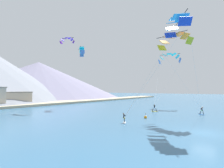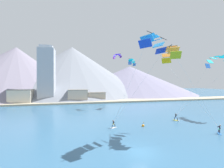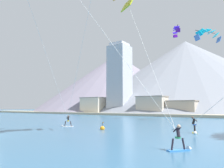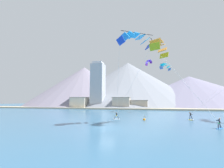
{
  "view_description": "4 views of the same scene",
  "coord_description": "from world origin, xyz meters",
  "px_view_note": "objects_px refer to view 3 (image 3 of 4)",
  "views": [
    {
      "loc": [
        -24.14,
        -4.46,
        5.33
      ],
      "look_at": [
        2.54,
        16.32,
        6.38
      ],
      "focal_mm": 28.0,
      "sensor_mm": 36.0,
      "label": 1
    },
    {
      "loc": [
        -8.37,
        -18.31,
        9.16
      ],
      "look_at": [
        -0.34,
        14.83,
        8.92
      ],
      "focal_mm": 24.0,
      "sensor_mm": 36.0,
      "label": 2
    },
    {
      "loc": [
        21.32,
        -10.42,
        2.71
      ],
      "look_at": [
        2.63,
        16.66,
        6.16
      ],
      "focal_mm": 35.0,
      "sensor_mm": 36.0,
      "label": 3
    },
    {
      "loc": [
        6.58,
        -23.34,
        4.2
      ],
      "look_at": [
        -2.11,
        11.6,
        8.27
      ],
      "focal_mm": 24.0,
      "sensor_mm": 36.0,
      "label": 4
    }
  ],
  "objects_px": {
    "kitesurfer_near_trail": "(66,123)",
    "race_marker_buoy": "(102,128)",
    "kitesurfer_mid_center": "(194,128)",
    "parafoil_kite_distant_high_outer": "(176,30)",
    "kitesurfer_near_lead": "(181,143)",
    "parafoil_kite_distant_low_drift": "(207,34)"
  },
  "relations": [
    {
      "from": "parafoil_kite_distant_high_outer",
      "to": "race_marker_buoy",
      "type": "distance_m",
      "value": 31.5
    },
    {
      "from": "race_marker_buoy",
      "to": "kitesurfer_mid_center",
      "type": "bearing_deg",
      "value": 14.04
    },
    {
      "from": "kitesurfer_near_trail",
      "to": "race_marker_buoy",
      "type": "height_order",
      "value": "kitesurfer_near_trail"
    },
    {
      "from": "kitesurfer_near_lead",
      "to": "race_marker_buoy",
      "type": "relative_size",
      "value": 1.67
    },
    {
      "from": "parafoil_kite_distant_high_outer",
      "to": "kitesurfer_near_trail",
      "type": "bearing_deg",
      "value": -107.54
    },
    {
      "from": "kitesurfer_near_lead",
      "to": "parafoil_kite_distant_high_outer",
      "type": "distance_m",
      "value": 38.66
    },
    {
      "from": "kitesurfer_near_trail",
      "to": "race_marker_buoy",
      "type": "xyz_separation_m",
      "value": [
        6.51,
        -0.38,
        -0.28
      ]
    },
    {
      "from": "parafoil_kite_distant_low_drift",
      "to": "race_marker_buoy",
      "type": "distance_m",
      "value": 31.9
    },
    {
      "from": "kitesurfer_mid_center",
      "to": "parafoil_kite_distant_high_outer",
      "type": "xyz_separation_m",
      "value": [
        -8.74,
        22.43,
        18.82
      ]
    },
    {
      "from": "kitesurfer_mid_center",
      "to": "race_marker_buoy",
      "type": "xyz_separation_m",
      "value": [
        -9.99,
        -2.5,
        -0.41
      ]
    },
    {
      "from": "parafoil_kite_distant_low_drift",
      "to": "race_marker_buoy",
      "type": "relative_size",
      "value": 5.14
    },
    {
      "from": "parafoil_kite_distant_high_outer",
      "to": "parafoil_kite_distant_low_drift",
      "type": "bearing_deg",
      "value": 7.18
    },
    {
      "from": "kitesurfer_near_lead",
      "to": "parafoil_kite_distant_low_drift",
      "type": "distance_m",
      "value": 37.27
    },
    {
      "from": "kitesurfer_near_lead",
      "to": "kitesurfer_mid_center",
      "type": "distance_m",
      "value": 9.8
    },
    {
      "from": "kitesurfer_mid_center",
      "to": "parafoil_kite_distant_high_outer",
      "type": "relative_size",
      "value": 0.43
    },
    {
      "from": "kitesurfer_mid_center",
      "to": "kitesurfer_near_lead",
      "type": "bearing_deg",
      "value": -80.59
    },
    {
      "from": "kitesurfer_mid_center",
      "to": "race_marker_buoy",
      "type": "distance_m",
      "value": 10.31
    },
    {
      "from": "kitesurfer_near_trail",
      "to": "race_marker_buoy",
      "type": "distance_m",
      "value": 6.52
    },
    {
      "from": "parafoil_kite_distant_low_drift",
      "to": "race_marker_buoy",
      "type": "xyz_separation_m",
      "value": [
        -7.42,
        -25.71,
        -17.38
      ]
    },
    {
      "from": "kitesurfer_near_lead",
      "to": "parafoil_kite_distant_high_outer",
      "type": "bearing_deg",
      "value": 107.86
    },
    {
      "from": "kitesurfer_near_trail",
      "to": "parafoil_kite_distant_high_outer",
      "type": "xyz_separation_m",
      "value": [
        7.76,
        24.55,
        18.94
      ]
    },
    {
      "from": "kitesurfer_mid_center",
      "to": "race_marker_buoy",
      "type": "relative_size",
      "value": 1.78
    }
  ]
}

